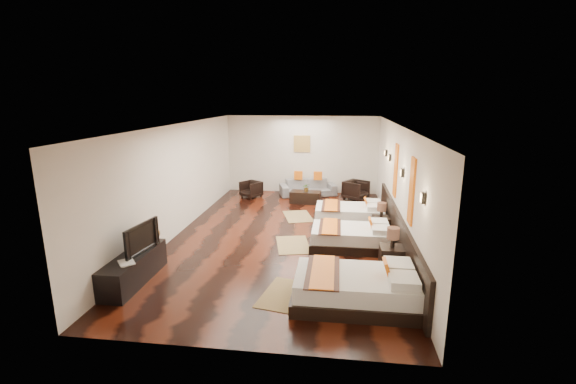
# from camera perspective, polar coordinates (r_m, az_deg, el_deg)

# --- Properties ---
(floor) EXTENTS (5.50, 9.50, 0.01)m
(floor) POSITION_cam_1_polar(r_m,az_deg,el_deg) (10.12, -0.53, -6.28)
(floor) COLOR black
(floor) RESTS_ON ground
(ceiling) EXTENTS (5.50, 9.50, 0.01)m
(ceiling) POSITION_cam_1_polar(r_m,az_deg,el_deg) (9.53, -0.57, 9.74)
(ceiling) COLOR white
(ceiling) RESTS_ON floor
(back_wall) EXTENTS (5.50, 0.01, 2.80)m
(back_wall) POSITION_cam_1_polar(r_m,az_deg,el_deg) (14.38, 2.04, 5.47)
(back_wall) COLOR silver
(back_wall) RESTS_ON floor
(left_wall) EXTENTS (0.01, 9.50, 2.80)m
(left_wall) POSITION_cam_1_polar(r_m,az_deg,el_deg) (10.46, -15.66, 1.84)
(left_wall) COLOR silver
(left_wall) RESTS_ON floor
(right_wall) EXTENTS (0.01, 9.50, 2.80)m
(right_wall) POSITION_cam_1_polar(r_m,az_deg,el_deg) (9.75, 15.68, 1.00)
(right_wall) COLOR silver
(right_wall) RESTS_ON floor
(headboard_panel) EXTENTS (0.08, 6.60, 0.90)m
(headboard_panel) POSITION_cam_1_polar(r_m,az_deg,el_deg) (9.24, 15.74, -5.84)
(headboard_panel) COLOR black
(headboard_panel) RESTS_ON floor
(bed_near) EXTENTS (2.15, 1.35, 0.82)m
(bed_near) POSITION_cam_1_polar(r_m,az_deg,el_deg) (6.98, 10.04, -13.62)
(bed_near) COLOR black
(bed_near) RESTS_ON floor
(bed_mid) EXTENTS (1.91, 1.20, 0.73)m
(bed_mid) POSITION_cam_1_polar(r_m,az_deg,el_deg) (9.39, 9.32, -6.46)
(bed_mid) COLOR black
(bed_mid) RESTS_ON floor
(bed_far) EXTENTS (1.94, 1.22, 0.74)m
(bed_far) POSITION_cam_1_polar(r_m,az_deg,el_deg) (11.13, 9.03, -3.21)
(bed_far) COLOR black
(bed_far) RESTS_ON floor
(nightstand_a) EXTENTS (0.47, 0.47, 0.93)m
(nightstand_a) POSITION_cam_1_polar(r_m,az_deg,el_deg) (8.28, 14.87, -9.02)
(nightstand_a) COLOR black
(nightstand_a) RESTS_ON floor
(nightstand_b) EXTENTS (0.44, 0.44, 0.86)m
(nightstand_b) POSITION_cam_1_polar(r_m,az_deg,el_deg) (10.29, 13.36, -4.53)
(nightstand_b) COLOR black
(nightstand_b) RESTS_ON floor
(jute_mat_near) EXTENTS (0.97, 1.32, 0.01)m
(jute_mat_near) POSITION_cam_1_polar(r_m,az_deg,el_deg) (7.27, -0.49, -14.68)
(jute_mat_near) COLOR olive
(jute_mat_near) RESTS_ON floor
(jute_mat_mid) EXTENTS (0.99, 1.33, 0.01)m
(jute_mat_mid) POSITION_cam_1_polar(r_m,az_deg,el_deg) (9.46, 0.73, -7.70)
(jute_mat_mid) COLOR olive
(jute_mat_mid) RESTS_ON floor
(jute_mat_far) EXTENTS (1.06, 1.36, 0.01)m
(jute_mat_far) POSITION_cam_1_polar(r_m,az_deg,el_deg) (11.63, 1.46, -3.56)
(jute_mat_far) COLOR olive
(jute_mat_far) RESTS_ON floor
(tv_console) EXTENTS (0.50, 1.80, 0.55)m
(tv_console) POSITION_cam_1_polar(r_m,az_deg,el_deg) (8.16, -21.54, -10.29)
(tv_console) COLOR black
(tv_console) RESTS_ON floor
(tv) EXTENTS (0.26, 1.02, 0.58)m
(tv) POSITION_cam_1_polar(r_m,az_deg,el_deg) (8.05, -21.08, -6.23)
(tv) COLOR black
(tv) RESTS_ON tv_console
(book) EXTENTS (0.41, 0.42, 0.03)m
(book) POSITION_cam_1_polar(r_m,az_deg,el_deg) (7.67, -23.43, -9.66)
(book) COLOR black
(book) RESTS_ON tv_console
(figurine) EXTENTS (0.37, 0.37, 0.35)m
(figurine) POSITION_cam_1_polar(r_m,az_deg,el_deg) (8.66, -19.27, -5.50)
(figurine) COLOR brown
(figurine) RESTS_ON tv_console
(sofa) EXTENTS (2.12, 1.32, 0.58)m
(sofa) POSITION_cam_1_polar(r_m,az_deg,el_deg) (14.06, 2.93, 0.66)
(sofa) COLOR slate
(sofa) RESTS_ON floor
(armchair_left) EXTENTS (0.86, 0.87, 0.57)m
(armchair_left) POSITION_cam_1_polar(r_m,az_deg,el_deg) (13.85, -5.41, 0.41)
(armchair_left) COLOR black
(armchair_left) RESTS_ON floor
(armchair_right) EXTENTS (1.00, 1.00, 0.67)m
(armchair_right) POSITION_cam_1_polar(r_m,az_deg,el_deg) (13.67, 9.87, 0.29)
(armchair_right) COLOR black
(armchair_right) RESTS_ON floor
(coffee_table) EXTENTS (1.04, 0.59, 0.40)m
(coffee_table) POSITION_cam_1_polar(r_m,az_deg,el_deg) (13.06, 2.57, -0.75)
(coffee_table) COLOR black
(coffee_table) RESTS_ON floor
(table_plant) EXTENTS (0.29, 0.27, 0.27)m
(table_plant) POSITION_cam_1_polar(r_m,az_deg,el_deg) (12.97, 2.73, 0.67)
(table_plant) COLOR #225B1E
(table_plant) RESTS_ON coffee_table
(orange_panel_a) EXTENTS (0.04, 0.40, 1.30)m
(orange_panel_a) POSITION_cam_1_polar(r_m,az_deg,el_deg) (7.86, 17.59, 0.11)
(orange_panel_a) COLOR #D86014
(orange_panel_a) RESTS_ON right_wall
(orange_panel_b) EXTENTS (0.04, 0.40, 1.30)m
(orange_panel_b) POSITION_cam_1_polar(r_m,az_deg,el_deg) (9.98, 15.44, 3.06)
(orange_panel_b) COLOR #D86014
(orange_panel_b) RESTS_ON right_wall
(sconce_near) EXTENTS (0.07, 0.12, 0.18)m
(sconce_near) POSITION_cam_1_polar(r_m,az_deg,el_deg) (6.77, 19.06, -0.82)
(sconce_near) COLOR black
(sconce_near) RESTS_ON right_wall
(sconce_mid) EXTENTS (0.07, 0.12, 0.18)m
(sconce_mid) POSITION_cam_1_polar(r_m,az_deg,el_deg) (8.88, 16.29, 2.71)
(sconce_mid) COLOR black
(sconce_mid) RESTS_ON right_wall
(sconce_far) EXTENTS (0.07, 0.12, 0.18)m
(sconce_far) POSITION_cam_1_polar(r_m,az_deg,el_deg) (11.03, 14.59, 4.88)
(sconce_far) COLOR black
(sconce_far) RESTS_ON right_wall
(sconce_lounge) EXTENTS (0.07, 0.12, 0.18)m
(sconce_lounge) POSITION_cam_1_polar(r_m,az_deg,el_deg) (11.91, 14.06, 5.54)
(sconce_lounge) COLOR black
(sconce_lounge) RESTS_ON right_wall
(gold_artwork) EXTENTS (0.60, 0.04, 0.60)m
(gold_artwork) POSITION_cam_1_polar(r_m,az_deg,el_deg) (14.31, 2.05, 7.04)
(gold_artwork) COLOR #AD873F
(gold_artwork) RESTS_ON back_wall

